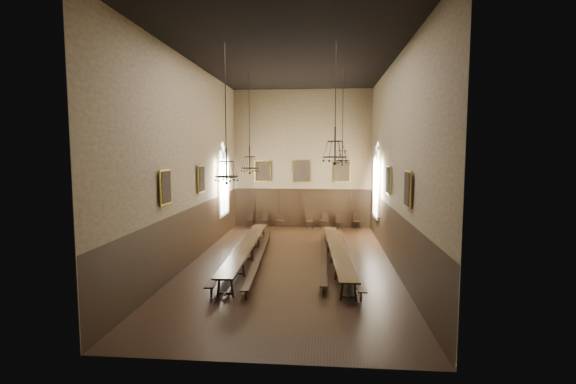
# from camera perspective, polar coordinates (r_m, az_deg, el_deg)

# --- Properties ---
(floor) EXTENTS (9.00, 18.00, 0.02)m
(floor) POSITION_cam_1_polar(r_m,az_deg,el_deg) (19.09, 0.44, -9.67)
(floor) COLOR black
(floor) RESTS_ON ground
(ceiling) EXTENTS (9.00, 18.00, 0.02)m
(ceiling) POSITION_cam_1_polar(r_m,az_deg,el_deg) (18.83, 0.46, 17.84)
(ceiling) COLOR black
(ceiling) RESTS_ON ground
(wall_back) EXTENTS (9.00, 0.02, 9.00)m
(wall_back) POSITION_cam_1_polar(r_m,az_deg,el_deg) (27.41, 1.94, 4.53)
(wall_back) COLOR #816F4F
(wall_back) RESTS_ON ground
(wall_front) EXTENTS (9.00, 0.02, 9.00)m
(wall_front) POSITION_cam_1_polar(r_m,az_deg,el_deg) (9.47, -3.87, 2.42)
(wall_front) COLOR #816F4F
(wall_front) RESTS_ON ground
(wall_left) EXTENTS (0.02, 18.00, 9.00)m
(wall_left) POSITION_cam_1_polar(r_m,az_deg,el_deg) (19.30, -13.05, 3.93)
(wall_left) COLOR #816F4F
(wall_left) RESTS_ON ground
(wall_right) EXTENTS (0.02, 18.00, 9.00)m
(wall_right) POSITION_cam_1_polar(r_m,az_deg,el_deg) (18.61, 14.46, 3.83)
(wall_right) COLOR #816F4F
(wall_right) RESTS_ON ground
(wainscot_panelling) EXTENTS (9.00, 18.00, 2.50)m
(wainscot_panelling) POSITION_cam_1_polar(r_m,az_deg,el_deg) (18.79, 0.44, -5.96)
(wainscot_panelling) COLOR black
(wainscot_panelling) RESTS_ON floor
(table_left) EXTENTS (1.04, 10.44, 0.81)m
(table_left) POSITION_cam_1_polar(r_m,az_deg,el_deg) (19.31, -5.69, -8.24)
(table_left) COLOR black
(table_left) RESTS_ON floor
(table_right) EXTENTS (1.24, 9.99, 0.78)m
(table_right) POSITION_cam_1_polar(r_m,az_deg,el_deg) (18.82, 6.73, -8.67)
(table_right) COLOR black
(table_right) RESTS_ON floor
(bench_left_outer) EXTENTS (0.85, 10.63, 0.48)m
(bench_left_outer) POSITION_cam_1_polar(r_m,az_deg,el_deg) (19.59, -7.32, -8.36)
(bench_left_outer) COLOR black
(bench_left_outer) RESTS_ON floor
(bench_left_inner) EXTENTS (0.86, 10.18, 0.46)m
(bench_left_inner) POSITION_cam_1_polar(r_m,az_deg,el_deg) (19.01, -3.90, -8.80)
(bench_left_inner) COLOR black
(bench_left_inner) RESTS_ON floor
(bench_right_inner) EXTENTS (0.30, 9.07, 0.41)m
(bench_right_inner) POSITION_cam_1_polar(r_m,az_deg,el_deg) (19.07, 4.87, -8.87)
(bench_right_inner) COLOR black
(bench_right_inner) RESTS_ON floor
(bench_right_outer) EXTENTS (0.77, 10.43, 0.47)m
(bench_right_outer) POSITION_cam_1_polar(r_m,az_deg,el_deg) (19.12, 8.08, -8.74)
(bench_right_outer) COLOR black
(bench_right_outer) RESTS_ON floor
(chair_0) EXTENTS (0.46, 0.46, 0.94)m
(chair_0) POSITION_cam_1_polar(r_m,az_deg,el_deg) (27.79, -5.26, -4.21)
(chair_0) COLOR black
(chair_0) RESTS_ON floor
(chair_1) EXTENTS (0.56, 0.56, 1.03)m
(chair_1) POSITION_cam_1_polar(r_m,az_deg,el_deg) (27.61, -3.33, -4.21)
(chair_1) COLOR black
(chair_1) RESTS_ON floor
(chair_2) EXTENTS (0.48, 0.48, 0.98)m
(chair_2) POSITION_cam_1_polar(r_m,az_deg,el_deg) (27.49, -1.11, -4.27)
(chair_2) COLOR black
(chair_2) RESTS_ON floor
(chair_4) EXTENTS (0.47, 0.47, 0.97)m
(chair_4) POSITION_cam_1_polar(r_m,az_deg,el_deg) (27.28, 2.98, -4.36)
(chair_4) COLOR black
(chair_4) RESTS_ON floor
(chair_5) EXTENTS (0.56, 0.56, 1.01)m
(chair_5) POSITION_cam_1_polar(r_m,az_deg,el_deg) (27.35, 5.01, -4.32)
(chair_5) COLOR black
(chair_5) RESTS_ON floor
(chair_6) EXTENTS (0.44, 0.44, 0.92)m
(chair_6) POSITION_cam_1_polar(r_m,az_deg,el_deg) (27.29, 6.98, -4.42)
(chair_6) COLOR black
(chair_6) RESTS_ON floor
(chair_7) EXTENTS (0.58, 0.58, 1.03)m
(chair_7) POSITION_cam_1_polar(r_m,az_deg,el_deg) (27.44, 9.42, -4.33)
(chair_7) COLOR black
(chair_7) RESTS_ON floor
(chandelier_back_left) EXTENTS (0.90, 0.90, 5.01)m
(chandelier_back_left) POSITION_cam_1_polar(r_m,az_deg,el_deg) (21.26, -5.26, 4.10)
(chandelier_back_left) COLOR black
(chandelier_back_left) RESTS_ON ceiling
(chandelier_back_right) EXTENTS (0.76, 0.76, 4.59)m
(chandelier_back_right) POSITION_cam_1_polar(r_m,az_deg,el_deg) (20.69, 7.43, 5.22)
(chandelier_back_right) COLOR black
(chandelier_back_right) RESTS_ON ceiling
(chandelier_front_left) EXTENTS (0.89, 0.89, 5.10)m
(chandelier_front_left) POSITION_cam_1_polar(r_m,az_deg,el_deg) (15.93, -8.42, 3.25)
(chandelier_front_left) COLOR black
(chandelier_front_left) RESTS_ON ceiling
(chandelier_front_right) EXTENTS (0.89, 0.89, 4.35)m
(chandelier_front_right) POSITION_cam_1_polar(r_m,az_deg,el_deg) (15.48, 6.45, 5.80)
(chandelier_front_right) COLOR black
(chandelier_front_right) RESTS_ON ceiling
(portrait_back_0) EXTENTS (1.10, 0.12, 1.40)m
(portrait_back_0) POSITION_cam_1_polar(r_m,az_deg,el_deg) (27.56, -3.49, 2.87)
(portrait_back_0) COLOR gold
(portrait_back_0) RESTS_ON wall_back
(portrait_back_1) EXTENTS (1.10, 0.12, 1.40)m
(portrait_back_1) POSITION_cam_1_polar(r_m,az_deg,el_deg) (27.30, 1.92, 2.85)
(portrait_back_1) COLOR gold
(portrait_back_1) RESTS_ON wall_back
(portrait_back_2) EXTENTS (1.10, 0.12, 1.40)m
(portrait_back_2) POSITION_cam_1_polar(r_m,az_deg,el_deg) (27.29, 7.39, 2.80)
(portrait_back_2) COLOR gold
(portrait_back_2) RESTS_ON wall_back
(portrait_left_0) EXTENTS (0.12, 1.00, 1.30)m
(portrait_left_0) POSITION_cam_1_polar(r_m,az_deg,el_deg) (20.26, -11.78, 1.76)
(portrait_left_0) COLOR gold
(portrait_left_0) RESTS_ON wall_left
(portrait_left_1) EXTENTS (0.12, 1.00, 1.30)m
(portrait_left_1) POSITION_cam_1_polar(r_m,az_deg,el_deg) (16.01, -16.41, 0.65)
(portrait_left_1) COLOR gold
(portrait_left_1) RESTS_ON wall_left
(portrait_right_0) EXTENTS (0.12, 1.00, 1.30)m
(portrait_right_0) POSITION_cam_1_polar(r_m,az_deg,el_deg) (19.62, 13.55, 1.60)
(portrait_right_0) COLOR gold
(portrait_right_0) RESTS_ON wall_right
(portrait_right_1) EXTENTS (0.12, 1.00, 1.30)m
(portrait_right_1) POSITION_cam_1_polar(r_m,az_deg,el_deg) (15.19, 16.06, 0.40)
(portrait_right_1) COLOR gold
(portrait_right_1) RESTS_ON wall_right
(window_right) EXTENTS (0.20, 2.20, 4.60)m
(window_right) POSITION_cam_1_polar(r_m,az_deg,el_deg) (24.09, 12.07, 1.64)
(window_right) COLOR white
(window_right) RESTS_ON wall_right
(window_left) EXTENTS (0.20, 2.20, 4.60)m
(window_left) POSITION_cam_1_polar(r_m,az_deg,el_deg) (24.62, -8.87, 1.78)
(window_left) COLOR white
(window_left) RESTS_ON wall_left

